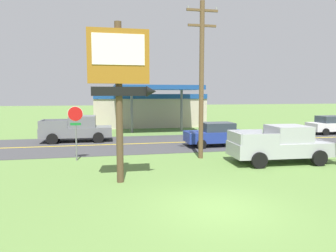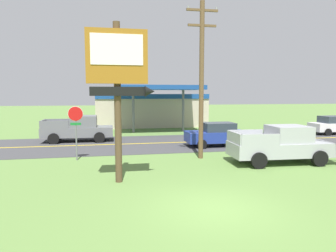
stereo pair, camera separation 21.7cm
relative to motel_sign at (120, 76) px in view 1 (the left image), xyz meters
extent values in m
plane|color=#5B7F3D|center=(2.85, -3.45, -4.33)|extent=(180.00, 180.00, 0.00)
cube|color=#3D3D3F|center=(2.85, 9.55, -4.32)|extent=(140.00, 8.00, 0.02)
cube|color=gold|center=(2.85, 9.55, -4.31)|extent=(126.00, 0.20, 0.01)
cylinder|color=brown|center=(-0.06, 0.13, -1.12)|extent=(0.28, 0.28, 6.43)
cube|color=#996019|center=(-0.06, -0.05, 0.74)|extent=(2.40, 0.16, 2.11)
cube|color=white|center=(-0.06, -0.14, 0.99)|extent=(2.02, 0.03, 1.18)
cube|color=black|center=(-0.06, -0.05, -0.62)|extent=(2.16, 0.12, 0.36)
cone|color=black|center=(1.22, -0.05, -0.62)|extent=(0.40, 0.44, 0.44)
cylinder|color=slate|center=(-2.19, 4.73, -3.23)|extent=(0.08, 0.08, 2.20)
cylinder|color=red|center=(-2.19, 4.70, -1.78)|extent=(0.76, 0.03, 0.76)
cylinder|color=white|center=(-2.19, 4.72, -1.78)|extent=(0.80, 0.01, 0.80)
cube|color=#19722D|center=(-2.19, 4.70, -2.33)|extent=(0.56, 0.03, 0.14)
cylinder|color=brown|center=(4.61, 3.95, -0.04)|extent=(0.26, 0.26, 8.59)
cube|color=brown|center=(4.61, 3.95, 3.76)|extent=(1.75, 0.12, 0.12)
cube|color=brown|center=(4.61, 3.95, 2.96)|extent=(1.58, 0.12, 0.12)
cylinder|color=gray|center=(3.82, 3.95, 3.88)|extent=(0.10, 0.10, 0.14)
cylinder|color=gray|center=(5.40, 3.95, 3.88)|extent=(0.10, 0.10, 0.14)
cube|color=beige|center=(4.21, 22.27, -2.53)|extent=(12.00, 6.00, 3.60)
cube|color=#19478C|center=(4.21, 19.22, -0.98)|extent=(12.00, 0.12, 0.50)
cube|color=#19478C|center=(4.21, 16.27, -0.13)|extent=(8.00, 5.00, 0.40)
cylinder|color=slate|center=(1.81, 16.27, -2.23)|extent=(0.24, 0.24, 4.20)
cylinder|color=slate|center=(6.61, 16.27, -2.23)|extent=(0.24, 0.24, 4.20)
cube|color=#A8AAAF|center=(8.32, 2.02, -3.57)|extent=(5.27, 2.17, 0.72)
cube|color=#A8AAAF|center=(8.77, 2.00, -2.79)|extent=(1.97, 1.88, 0.84)
cube|color=#28333D|center=(9.66, 1.96, -2.79)|extent=(0.17, 1.66, 0.71)
cube|color=#A8AAAF|center=(6.83, 3.00, -2.93)|extent=(1.95, 0.20, 0.56)
cube|color=#A8AAAF|center=(6.76, 1.16, -2.93)|extent=(1.95, 0.20, 0.56)
cube|color=#A8AAAF|center=(5.82, 2.12, -2.93)|extent=(0.20, 1.88, 0.56)
cylinder|color=black|center=(9.97, 2.93, -3.93)|extent=(0.81, 0.31, 0.80)
cylinder|color=black|center=(9.89, 0.97, -3.93)|extent=(0.81, 0.31, 0.80)
cylinder|color=black|center=(6.75, 3.06, -3.93)|extent=(0.81, 0.31, 0.80)
cylinder|color=black|center=(6.67, 1.10, -3.93)|extent=(0.81, 0.31, 0.80)
cube|color=slate|center=(-2.77, 11.55, -3.57)|extent=(5.20, 1.96, 0.72)
cube|color=slate|center=(-2.32, 11.55, -2.79)|extent=(1.90, 1.80, 0.84)
cube|color=#28333D|center=(-1.43, 11.55, -2.79)|extent=(0.10, 1.66, 0.71)
cube|color=slate|center=(-4.30, 12.47, -2.93)|extent=(1.95, 0.12, 0.56)
cube|color=slate|center=(-4.30, 10.63, -2.93)|extent=(1.95, 0.12, 0.56)
cube|color=slate|center=(-5.27, 11.55, -2.93)|extent=(0.12, 1.88, 0.56)
cylinder|color=black|center=(-1.16, 12.53, -3.93)|extent=(0.80, 0.28, 0.80)
cylinder|color=black|center=(-1.16, 10.57, -3.93)|extent=(0.80, 0.28, 0.80)
cylinder|color=black|center=(-4.38, 12.53, -3.93)|extent=(0.80, 0.28, 0.80)
cylinder|color=black|center=(-4.38, 10.57, -3.93)|extent=(0.80, 0.28, 0.80)
cube|color=#233893|center=(6.83, 7.55, -3.65)|extent=(4.20, 1.76, 0.72)
cube|color=#2D3842|center=(6.98, 7.55, -2.99)|extent=(2.10, 1.56, 0.60)
cylinder|color=black|center=(5.53, 6.67, -4.01)|extent=(0.64, 0.24, 0.64)
cylinder|color=black|center=(5.53, 8.43, -4.01)|extent=(0.64, 0.24, 0.64)
cylinder|color=black|center=(8.14, 6.67, -4.01)|extent=(0.64, 0.24, 0.64)
cylinder|color=black|center=(8.14, 8.43, -4.01)|extent=(0.64, 0.24, 0.64)
cube|color=silver|center=(19.40, 11.55, -3.65)|extent=(4.20, 1.76, 0.72)
cube|color=#2D3842|center=(19.25, 11.55, -2.99)|extent=(2.10, 1.56, 0.60)
cylinder|color=black|center=(20.71, 12.43, -4.01)|extent=(0.64, 0.24, 0.64)
cylinder|color=black|center=(18.10, 12.43, -4.01)|extent=(0.64, 0.24, 0.64)
cylinder|color=black|center=(18.10, 10.67, -4.01)|extent=(0.64, 0.24, 0.64)
camera|label=1|loc=(-0.61, -12.23, -0.72)|focal=32.54mm
camera|label=2|loc=(-0.40, -12.28, -0.72)|focal=32.54mm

